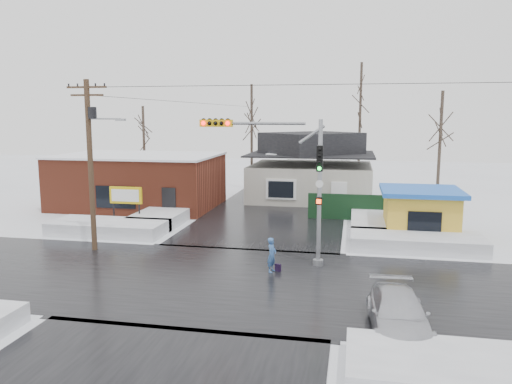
% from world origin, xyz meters
% --- Properties ---
extents(ground, '(120.00, 120.00, 0.00)m').
position_xyz_m(ground, '(0.00, 0.00, 0.00)').
color(ground, white).
rests_on(ground, ground).
extents(road_ns, '(10.00, 120.00, 0.02)m').
position_xyz_m(road_ns, '(0.00, 0.00, 0.01)').
color(road_ns, black).
rests_on(road_ns, ground).
extents(road_ew, '(120.00, 10.00, 0.02)m').
position_xyz_m(road_ew, '(0.00, 0.00, 0.01)').
color(road_ew, black).
rests_on(road_ew, ground).
extents(snowbank_nw, '(7.00, 3.00, 0.80)m').
position_xyz_m(snowbank_nw, '(-9.00, 7.00, 0.40)').
color(snowbank_nw, white).
rests_on(snowbank_nw, ground).
extents(snowbank_ne, '(7.00, 3.00, 0.80)m').
position_xyz_m(snowbank_ne, '(9.00, 7.00, 0.40)').
color(snowbank_ne, white).
rests_on(snowbank_ne, ground).
extents(snowbank_se, '(7.00, 3.00, 0.70)m').
position_xyz_m(snowbank_se, '(9.00, -7.00, 0.35)').
color(snowbank_se, white).
rests_on(snowbank_se, ground).
extents(snowbank_nside_w, '(3.00, 8.00, 0.80)m').
position_xyz_m(snowbank_nside_w, '(-7.00, 12.00, 0.40)').
color(snowbank_nside_w, white).
rests_on(snowbank_nside_w, ground).
extents(snowbank_nside_e, '(3.00, 8.00, 0.80)m').
position_xyz_m(snowbank_nside_e, '(7.00, 12.00, 0.40)').
color(snowbank_nside_e, white).
rests_on(snowbank_nside_e, ground).
extents(traffic_signal, '(6.05, 0.68, 7.00)m').
position_xyz_m(traffic_signal, '(2.43, 2.97, 4.54)').
color(traffic_signal, gray).
rests_on(traffic_signal, ground).
extents(utility_pole, '(3.15, 0.44, 9.00)m').
position_xyz_m(utility_pole, '(-7.93, 3.50, 5.11)').
color(utility_pole, '#382619').
rests_on(utility_pole, ground).
extents(brick_building, '(12.20, 8.20, 4.12)m').
position_xyz_m(brick_building, '(-11.00, 15.99, 2.08)').
color(brick_building, brown).
rests_on(brick_building, ground).
extents(marquee_sign, '(2.20, 0.21, 2.55)m').
position_xyz_m(marquee_sign, '(-9.00, 9.49, 1.92)').
color(marquee_sign, black).
rests_on(marquee_sign, ground).
extents(house, '(10.40, 8.40, 5.76)m').
position_xyz_m(house, '(2.00, 22.00, 2.62)').
color(house, beige).
rests_on(house, ground).
extents(kiosk, '(4.60, 4.60, 2.88)m').
position_xyz_m(kiosk, '(9.50, 9.99, 1.46)').
color(kiosk, gold).
rests_on(kiosk, ground).
extents(fence, '(8.00, 0.12, 1.80)m').
position_xyz_m(fence, '(6.50, 14.00, 0.90)').
color(fence, black).
rests_on(fence, ground).
extents(tree_far_left, '(3.00, 3.00, 10.00)m').
position_xyz_m(tree_far_left, '(-4.00, 26.00, 7.95)').
color(tree_far_left, '#332821').
rests_on(tree_far_left, ground).
extents(tree_far_mid, '(3.00, 3.00, 12.00)m').
position_xyz_m(tree_far_mid, '(6.00, 28.00, 9.54)').
color(tree_far_mid, '#332821').
rests_on(tree_far_mid, ground).
extents(tree_far_right, '(3.00, 3.00, 9.00)m').
position_xyz_m(tree_far_right, '(12.00, 20.00, 7.16)').
color(tree_far_right, '#332821').
rests_on(tree_far_right, ground).
extents(tree_far_west, '(3.00, 3.00, 8.00)m').
position_xyz_m(tree_far_west, '(-14.00, 24.00, 6.36)').
color(tree_far_west, '#332821').
rests_on(tree_far_west, ground).
extents(pedestrian, '(0.51, 0.66, 1.61)m').
position_xyz_m(pedestrian, '(1.97, 1.57, 0.81)').
color(pedestrian, '#39619F').
rests_on(pedestrian, ground).
extents(car, '(2.11, 4.65, 1.32)m').
position_xyz_m(car, '(7.16, -4.05, 0.66)').
color(car, silver).
rests_on(car, ground).
extents(shopping_bag, '(0.30, 0.20, 0.35)m').
position_xyz_m(shopping_bag, '(2.24, 1.70, 0.17)').
color(shopping_bag, black).
rests_on(shopping_bag, ground).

